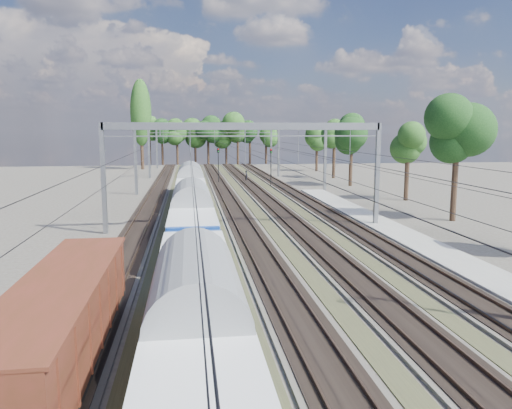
{
  "coord_description": "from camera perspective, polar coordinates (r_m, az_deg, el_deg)",
  "views": [
    {
      "loc": [
        -4.66,
        -11.27,
        8.41
      ],
      "look_at": [
        0.34,
        25.77,
        2.8
      ],
      "focal_mm": 35.0,
      "sensor_mm": 36.0,
      "label": 1
    }
  ],
  "objects": [
    {
      "name": "worker",
      "position": [
        81.95,
        -1.1,
        3.27
      ],
      "size": [
        0.56,
        0.73,
        1.8
      ],
      "primitive_type": "imported",
      "rotation": [
        0.0,
        0.0,
        1.36
      ],
      "color": "black",
      "rests_on": "ground"
    },
    {
      "name": "freight_boxcar",
      "position": [
        18.48,
        -21.26,
        -12.24
      ],
      "size": [
        2.68,
        12.94,
        3.34
      ],
      "color": "black",
      "rests_on": "ground"
    },
    {
      "name": "poplar",
      "position": [
        109.76,
        -13.03,
        10.13
      ],
      "size": [
        4.4,
        4.4,
        19.04
      ],
      "color": "black",
      "rests_on": "ground"
    },
    {
      "name": "catenary",
      "position": [
        64.18,
        -3.24,
        6.73
      ],
      "size": [
        25.65,
        130.0,
        9.0
      ],
      "color": "gray",
      "rests_on": "ground"
    },
    {
      "name": "tree_belt",
      "position": [
        104.01,
        -1.08,
        8.37
      ],
      "size": [
        40.03,
        99.74,
        11.6
      ],
      "color": "black",
      "rests_on": "ground"
    },
    {
      "name": "platform",
      "position": [
        36.38,
        19.89,
        -5.11
      ],
      "size": [
        3.0,
        70.0,
        0.3
      ],
      "primitive_type": "cube",
      "color": "gray",
      "rests_on": "ground"
    },
    {
      "name": "signal_near",
      "position": [
        78.87,
        -4.32,
        4.95
      ],
      "size": [
        0.4,
        0.37,
        5.54
      ],
      "rotation": [
        0.0,
        0.0,
        -0.39
      ],
      "color": "black",
      "rests_on": "ground"
    },
    {
      "name": "track_bed",
      "position": [
        57.07,
        -2.92,
        0.15
      ],
      "size": [
        21.0,
        130.0,
        0.34
      ],
      "color": "#47423A",
      "rests_on": "ground"
    },
    {
      "name": "emu_train",
      "position": [
        37.2,
        -7.34,
        -0.48
      ],
      "size": [
        3.05,
        64.45,
        4.46
      ],
      "color": "black",
      "rests_on": "ground"
    },
    {
      "name": "signal_far",
      "position": [
        74.77,
        1.72,
        4.82
      ],
      "size": [
        0.38,
        0.34,
        5.63
      ],
      "rotation": [
        0.0,
        0.0,
        -0.17
      ],
      "color": "black",
      "rests_on": "ground"
    }
  ]
}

